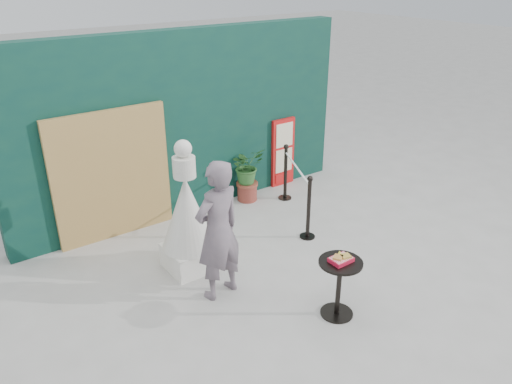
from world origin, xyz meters
name	(u,v)px	position (x,y,z in m)	size (l,w,h in m)	color
ground	(310,293)	(0.00, 0.00, 0.00)	(60.00, 60.00, 0.00)	#ADAAA5
back_wall	(186,124)	(0.00, 3.15, 1.50)	(6.00, 0.30, 3.00)	#0A2E29
bamboo_fence	(112,176)	(-1.40, 2.94, 1.00)	(1.80, 0.08, 2.00)	tan
woman	(218,231)	(-0.94, 0.70, 0.92)	(0.67, 0.44, 1.84)	slate
menu_board	(283,152)	(1.90, 2.95, 0.65)	(0.50, 0.07, 1.30)	red
statue	(187,219)	(-0.96, 1.45, 0.77)	(0.74, 0.74, 1.88)	silver
cafe_table	(339,280)	(-0.02, -0.50, 0.50)	(0.52, 0.52, 0.75)	black
food_basket	(341,259)	(-0.01, -0.50, 0.79)	(0.26, 0.19, 0.11)	red
planter	(247,171)	(0.95, 2.78, 0.57)	(0.58, 0.50, 0.98)	brown
stanchion_barrier	(296,189)	(1.24, 1.78, 0.49)	(0.84, 1.54, 1.03)	black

